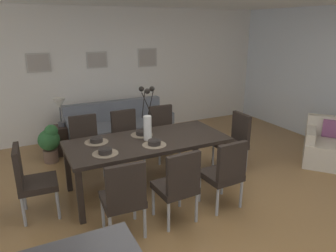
{
  "coord_description": "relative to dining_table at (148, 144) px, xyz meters",
  "views": [
    {
      "loc": [
        -1.79,
        -3.12,
        2.25
      ],
      "look_at": [
        0.14,
        0.76,
        0.84
      ],
      "focal_mm": 33.34,
      "sensor_mm": 36.0,
      "label": 1
    }
  ],
  "objects": [
    {
      "name": "placemat_far_left",
      "position": [
        0.0,
        -0.22,
        0.07
      ],
      "size": [
        0.32,
        0.32,
        0.01
      ],
      "primitive_type": "cylinder",
      "color": "#7F705B",
      "rests_on": "dining_table"
    },
    {
      "name": "centerpiece_vase",
      "position": [
        0.0,
        0.0,
        0.35
      ],
      "size": [
        0.21,
        0.23,
        0.73
      ],
      "color": "white",
      "rests_on": "dining_table"
    },
    {
      "name": "table_lamp",
      "position": [
        -0.89,
        1.87,
        0.22
      ],
      "size": [
        0.22,
        0.22,
        0.51
      ],
      "color": "#4C4C51",
      "rests_on": "side_table"
    },
    {
      "name": "dining_chair_far_right",
      "position": [
        -0.01,
        0.89,
        -0.16
      ],
      "size": [
        0.46,
        0.46,
        0.92
      ],
      "color": "black",
      "rests_on": "ground"
    },
    {
      "name": "dining_chair_near_left",
      "position": [
        -0.66,
        -0.89,
        -0.16
      ],
      "size": [
        0.46,
        0.46,
        0.92
      ],
      "color": "black",
      "rests_on": "ground"
    },
    {
      "name": "dining_chair_far_left",
      "position": [
        -0.01,
        -0.91,
        -0.16
      ],
      "size": [
        0.46,
        0.46,
        0.92
      ],
      "color": "black",
      "rests_on": "ground"
    },
    {
      "name": "placemat_near_right",
      "position": [
        -0.66,
        0.22,
        0.07
      ],
      "size": [
        0.32,
        0.32,
        0.01
      ],
      "primitive_type": "cylinder",
      "color": "#7F705B",
      "rests_on": "dining_table"
    },
    {
      "name": "bowl_near_left",
      "position": [
        -0.66,
        -0.22,
        0.11
      ],
      "size": [
        0.17,
        0.17,
        0.07
      ],
      "color": "#2D2826",
      "rests_on": "dining_table"
    },
    {
      "name": "dining_table",
      "position": [
        0.0,
        0.0,
        0.0
      ],
      "size": [
        2.2,
        0.98,
        0.74
      ],
      "color": "black",
      "rests_on": "ground"
    },
    {
      "name": "bowl_far_left",
      "position": [
        0.0,
        -0.22,
        0.11
      ],
      "size": [
        0.17,
        0.17,
        0.07
      ],
      "color": "#2D2826",
      "rests_on": "dining_table"
    },
    {
      "name": "bowl_near_right",
      "position": [
        -0.66,
        0.22,
        0.11
      ],
      "size": [
        0.17,
        0.17,
        0.07
      ],
      "color": "#2D2826",
      "rests_on": "dining_table"
    },
    {
      "name": "side_table",
      "position": [
        -0.89,
        1.87,
        -0.41
      ],
      "size": [
        0.36,
        0.36,
        0.52
      ],
      "primitive_type": "cube",
      "color": "#33261E",
      "rests_on": "ground"
    },
    {
      "name": "placemat_far_right",
      "position": [
        0.0,
        0.22,
        0.07
      ],
      "size": [
        0.32,
        0.32,
        0.01
      ],
      "primitive_type": "cylinder",
      "color": "#7F705B",
      "rests_on": "dining_table"
    },
    {
      "name": "framed_picture_center",
      "position": [
        0.0,
        2.56,
        0.91
      ],
      "size": [
        0.41,
        0.03,
        0.32
      ],
      "color": "#B2ADA3"
    },
    {
      "name": "sofa",
      "position": [
        0.18,
        1.92,
        -0.4
      ],
      "size": [
        1.99,
        0.84,
        0.8
      ],
      "color": "slate",
      "rests_on": "ground"
    },
    {
      "name": "dining_chair_head_east",
      "position": [
        1.49,
        -0.02,
        -0.16
      ],
      "size": [
        0.46,
        0.46,
        0.92
      ],
      "color": "black",
      "rests_on": "ground"
    },
    {
      "name": "dining_chair_head_west",
      "position": [
        -1.53,
        -0.02,
        -0.16
      ],
      "size": [
        0.47,
        0.47,
        0.92
      ],
      "color": "black",
      "rests_on": "ground"
    },
    {
      "name": "back_wall_panel",
      "position": [
        0.25,
        2.63,
        0.63
      ],
      "size": [
        9.0,
        0.1,
        2.6
      ],
      "primitive_type": "cube",
      "color": "silver",
      "rests_on": "ground"
    },
    {
      "name": "potted_plant",
      "position": [
        -1.15,
        1.57,
        -0.3
      ],
      "size": [
        0.36,
        0.36,
        0.67
      ],
      "color": "brown",
      "rests_on": "ground"
    },
    {
      "name": "ground_plane",
      "position": [
        0.25,
        -0.62,
        -0.67
      ],
      "size": [
        9.0,
        9.0,
        0.0
      ],
      "primitive_type": "plane",
      "color": "olive"
    },
    {
      "name": "dining_chair_mid_left",
      "position": [
        0.66,
        -0.9,
        -0.16
      ],
      "size": [
        0.46,
        0.46,
        0.92
      ],
      "color": "black",
      "rests_on": "ground"
    },
    {
      "name": "dining_chair_mid_right",
      "position": [
        0.67,
        0.9,
        -0.16
      ],
      "size": [
        0.45,
        0.45,
        0.92
      ],
      "color": "black",
      "rests_on": "ground"
    },
    {
      "name": "placemat_near_left",
      "position": [
        -0.66,
        -0.22,
        0.07
      ],
      "size": [
        0.32,
        0.32,
        0.01
      ],
      "primitive_type": "cylinder",
      "color": "#7F705B",
      "rests_on": "dining_table"
    },
    {
      "name": "bowl_far_right",
      "position": [
        0.0,
        0.22,
        0.11
      ],
      "size": [
        0.17,
        0.17,
        0.07
      ],
      "color": "#2D2826",
      "rests_on": "dining_table"
    },
    {
      "name": "armchair",
      "position": [
        3.09,
        -0.57,
        -0.39
      ],
      "size": [
        1.13,
        1.13,
        0.75
      ],
      "color": "beige",
      "rests_on": "ground"
    },
    {
      "name": "framed_picture_right",
      "position": [
        1.09,
        2.56,
        0.91
      ],
      "size": [
        0.43,
        0.03,
        0.39
      ],
      "color": "#B2ADA3"
    },
    {
      "name": "dining_chair_near_right",
      "position": [
        -0.67,
        0.88,
        -0.16
      ],
      "size": [
        0.45,
        0.45,
        0.92
      ],
      "color": "black",
      "rests_on": "ground"
    },
    {
      "name": "framed_picture_left",
      "position": [
        -1.09,
        2.56,
        0.91
      ],
      "size": [
        0.42,
        0.03,
        0.35
      ],
      "color": "#B2ADA3"
    }
  ]
}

